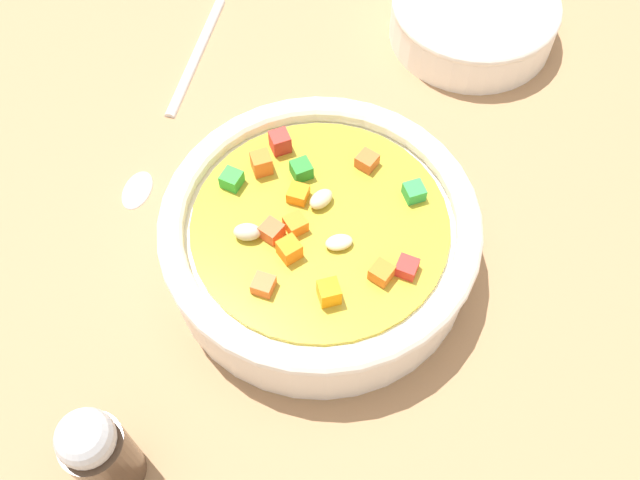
{
  "coord_description": "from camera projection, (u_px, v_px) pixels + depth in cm",
  "views": [
    {
      "loc": [
        -14.83,
        -20.67,
        44.39
      ],
      "look_at": [
        0.0,
        0.0,
        2.56
      ],
      "focal_mm": 40.53,
      "sensor_mm": 36.0,
      "label": 1
    }
  ],
  "objects": [
    {
      "name": "spoon",
      "position": [
        174.0,
        101.0,
        0.58
      ],
      "size": [
        18.34,
        16.45,
        0.92
      ],
      "rotation": [
        0.0,
        0.0,
        3.87
      ],
      "color": "silver",
      "rests_on": "ground_plane"
    },
    {
      "name": "ground_plane",
      "position": [
        320.0,
        266.0,
        0.52
      ],
      "size": [
        140.0,
        140.0,
        2.0
      ],
      "primitive_type": "cube",
      "color": "#9E754F"
    },
    {
      "name": "soup_bowl_main",
      "position": [
        320.0,
        236.0,
        0.49
      ],
      "size": [
        21.23,
        21.23,
        6.16
      ],
      "color": "white",
      "rests_on": "ground_plane"
    },
    {
      "name": "pepper_shaker",
      "position": [
        99.0,
        452.0,
        0.4
      ],
      "size": [
        3.58,
        3.58,
        8.48
      ],
      "color": "#4C3828",
      "rests_on": "ground_plane"
    },
    {
      "name": "side_bowl_small",
      "position": [
        474.0,
        17.0,
        0.61
      ],
      "size": [
        14.1,
        14.1,
        4.05
      ],
      "color": "white",
      "rests_on": "ground_plane"
    }
  ]
}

